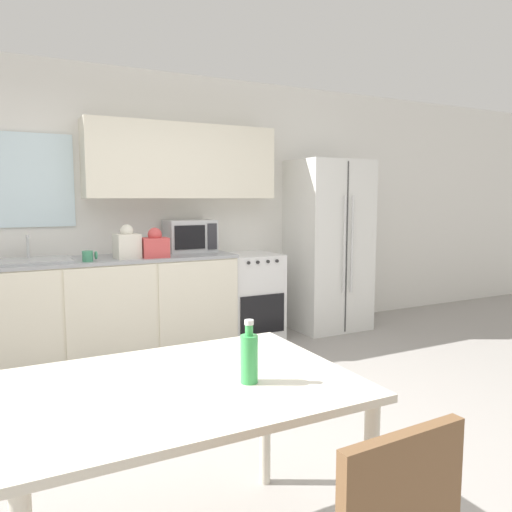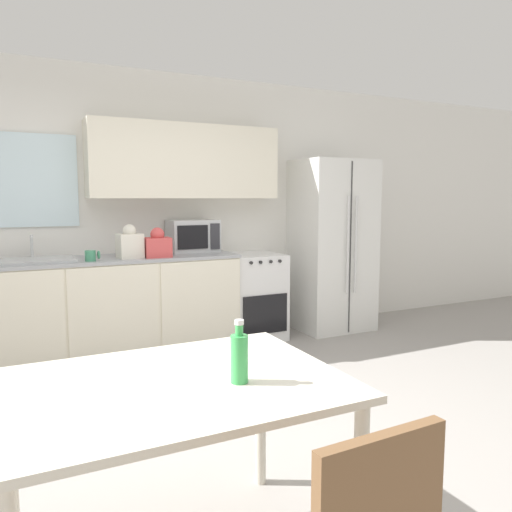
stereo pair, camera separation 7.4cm
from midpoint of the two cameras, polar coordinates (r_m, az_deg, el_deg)
ground_plane at (r=3.22m, az=-1.50°, el=-20.43°), size 12.00×12.00×0.00m
wall_back at (r=5.07m, az=-11.92°, el=6.18°), size 12.00×0.38×2.70m
kitchen_counter at (r=4.76m, az=-16.07°, el=-5.69°), size 2.38×0.66×0.93m
oven_range at (r=5.24m, az=-0.03°, el=-4.60°), size 0.57×0.61×0.89m
refrigerator at (r=5.64m, az=9.06°, el=1.20°), size 0.81×0.71×1.88m
kitchen_sink at (r=4.63m, az=-23.69°, el=-0.38°), size 0.66×0.45×0.21m
microwave at (r=5.02m, az=-6.79°, el=2.30°), size 0.48×0.33×0.32m
coffee_mug at (r=4.46m, az=-17.86°, el=0.03°), size 0.12×0.09×0.09m
grocery_bag_0 at (r=4.61m, az=-10.73°, el=1.28°), size 0.24×0.21×0.27m
grocery_bag_1 at (r=4.58m, az=-13.78°, el=1.39°), size 0.23×0.20×0.30m
dining_table at (r=1.99m, az=-8.31°, el=-16.59°), size 1.27×0.93×0.78m
drink_bottle at (r=1.90m, az=-0.78°, el=-11.45°), size 0.07×0.07×0.24m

